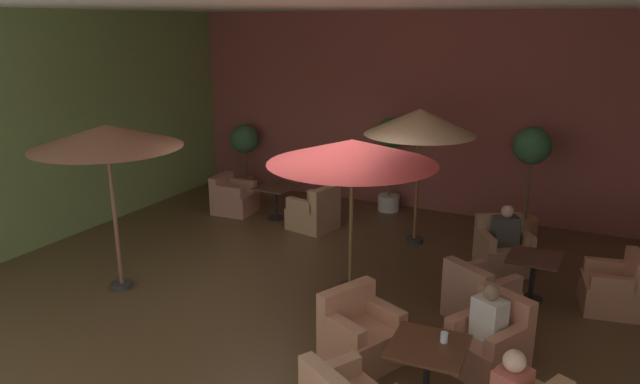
{
  "coord_description": "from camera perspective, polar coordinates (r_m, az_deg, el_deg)",
  "views": [
    {
      "loc": [
        3.85,
        -7.23,
        3.87
      ],
      "look_at": [
        0.0,
        0.45,
        1.36
      ],
      "focal_mm": 32.7,
      "sensor_mm": 36.0,
      "label": 1
    }
  ],
  "objects": [
    {
      "name": "wall_back_brick",
      "position": [
        12.46,
        8.39,
        7.71
      ],
      "size": [
        10.07,
        0.08,
        4.09
      ],
      "primitive_type": "cube",
      "color": "brown",
      "rests_on": "ground_plane"
    },
    {
      "name": "cafe_table_front_left",
      "position": [
        6.36,
        10.49,
        -15.45
      ],
      "size": [
        0.82,
        0.82,
        0.67
      ],
      "color": "black",
      "rests_on": "ground_plane"
    },
    {
      "name": "patio_umbrella_near_wall",
      "position": [
        10.26,
        9.76,
        6.73
      ],
      "size": [
        1.95,
        1.95,
        2.45
      ],
      "color": "#2D2D2D",
      "rests_on": "ground_plane"
    },
    {
      "name": "wall_left_accent",
      "position": [
        11.57,
        -23.93,
        5.83
      ],
      "size": [
        0.08,
        9.03,
        4.09
      ],
      "primitive_type": "cube",
      "color": "#728E4C",
      "rests_on": "ground_plane"
    },
    {
      "name": "armchair_mid_center_east",
      "position": [
        12.36,
        -8.5,
        -0.62
      ],
      "size": [
        0.84,
        0.76,
        0.79
      ],
      "color": "#B17664",
      "rests_on": "ground_plane"
    },
    {
      "name": "potted_tree_left_corner",
      "position": [
        11.03,
        19.87,
        2.3
      ],
      "size": [
        0.67,
        0.67,
        2.11
      ],
      "color": "#AC6A4D",
      "rests_on": "ground_plane"
    },
    {
      "name": "patron_by_window",
      "position": [
        6.95,
        16.24,
        -11.49
      ],
      "size": [
        0.43,
        0.38,
        0.66
      ],
      "color": "silver",
      "rests_on": "ground_plane"
    },
    {
      "name": "iced_drink_cup",
      "position": [
        6.35,
        12.06,
        -13.74
      ],
      "size": [
        0.08,
        0.08,
        0.11
      ],
      "primitive_type": "cylinder",
      "color": "silver",
      "rests_on": "cafe_table_front_left"
    },
    {
      "name": "armchair_mid_center_north",
      "position": [
        11.26,
        -0.53,
        -2.08
      ],
      "size": [
        0.93,
        0.91,
        0.88
      ],
      "color": "tan",
      "rests_on": "ground_plane"
    },
    {
      "name": "armchair_front_right_north",
      "position": [
        8.22,
        15.35,
        -9.93
      ],
      "size": [
        1.04,
        1.04,
        0.84
      ],
      "color": "#AE7762",
      "rests_on": "ground_plane"
    },
    {
      "name": "patio_umbrella_center_beige",
      "position": [
        8.76,
        -20.17,
        5.04
      ],
      "size": [
        2.12,
        2.12,
        2.49
      ],
      "color": "#2D2D2D",
      "rests_on": "ground_plane"
    },
    {
      "name": "ceiling_slab",
      "position": [
        8.2,
        -1.49,
        18.05
      ],
      "size": [
        10.07,
        9.03,
        0.06
      ],
      "primitive_type": "cube",
      "color": "silver",
      "rests_on": "wall_back_brick"
    },
    {
      "name": "potted_tree_mid_left",
      "position": [
        13.8,
        -7.4,
        4.6
      ],
      "size": [
        0.66,
        0.66,
        1.58
      ],
      "color": "#AF5F44",
      "rests_on": "ground_plane"
    },
    {
      "name": "cafe_table_mid_center",
      "position": [
        11.83,
        -4.37,
        -0.19
      ],
      "size": [
        0.75,
        0.75,
        0.67
      ],
      "color": "black",
      "rests_on": "ground_plane"
    },
    {
      "name": "armchair_front_right_south",
      "position": [
        9.87,
        17.45,
        -5.55
      ],
      "size": [
        1.02,
        1.0,
        0.87
      ],
      "color": "tan",
      "rests_on": "ground_plane"
    },
    {
      "name": "patio_umbrella_tall_red",
      "position": [
        8.23,
        3.17,
        3.9
      ],
      "size": [
        2.44,
        2.44,
        2.29
      ],
      "color": "#2D2D2D",
      "rests_on": "ground_plane"
    },
    {
      "name": "ground_plane",
      "position": [
        9.07,
        -1.29,
        -9.05
      ],
      "size": [
        10.07,
        9.03,
        0.02
      ],
      "primitive_type": "cube",
      "color": "brown"
    },
    {
      "name": "armchair_front_left_south",
      "position": [
        7.16,
        16.24,
        -14.1
      ],
      "size": [
        0.98,
        1.01,
        0.89
      ],
      "color": "#B8765A",
      "rests_on": "ground_plane"
    },
    {
      "name": "potted_tree_mid_right",
      "position": [
        12.21,
        6.91,
        4.14
      ],
      "size": [
        0.62,
        0.62,
        1.99
      ],
      "color": "silver",
      "rests_on": "ground_plane"
    },
    {
      "name": "cafe_table_front_right",
      "position": [
        8.9,
        20.16,
        -6.84
      ],
      "size": [
        0.72,
        0.72,
        0.67
      ],
      "color": "black",
      "rests_on": "ground_plane"
    },
    {
      "name": "patron_with_friend",
      "position": [
        9.7,
        17.74,
        -3.37
      ],
      "size": [
        0.46,
        0.41,
        0.66
      ],
      "color": "#3D3C38",
      "rests_on": "ground_plane"
    },
    {
      "name": "armchair_front_left_west",
      "position": [
        7.07,
        3.99,
        -13.85
      ],
      "size": [
        1.01,
        1.04,
        0.87
      ],
      "color": "tan",
      "rests_on": "ground_plane"
    },
    {
      "name": "armchair_front_right_east",
      "position": [
        9.14,
        26.77,
        -8.5
      ],
      "size": [
        0.84,
        0.87,
        0.84
      ],
      "color": "tan",
      "rests_on": "ground_plane"
    }
  ]
}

